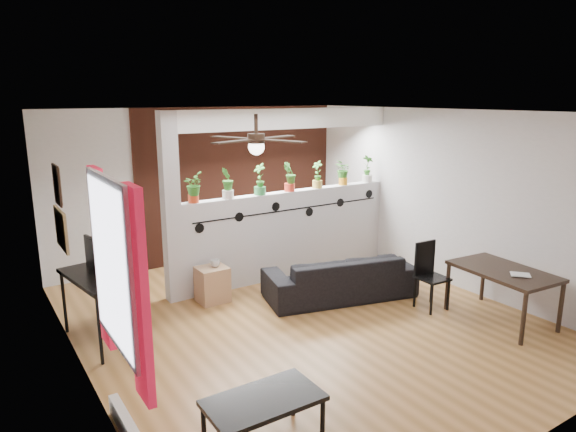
{
  "coord_description": "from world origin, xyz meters",
  "views": [
    {
      "loc": [
        -3.47,
        -4.99,
        2.79
      ],
      "look_at": [
        0.18,
        0.6,
        1.21
      ],
      "focal_mm": 32.0,
      "sensor_mm": 36.0,
      "label": 1
    }
  ],
  "objects_px": {
    "ceiling_fan": "(256,142)",
    "potted_plant_1": "(228,182)",
    "folding_chair": "(428,269)",
    "potted_plant_3": "(290,176)",
    "coffee_table": "(264,403)",
    "cup": "(215,263)",
    "potted_plant_5": "(343,172)",
    "cube_shelf": "(212,284)",
    "dining_table": "(503,275)",
    "potted_plant_6": "(368,168)",
    "potted_plant_4": "(317,174)",
    "computer_desk": "(100,281)",
    "potted_plant_2": "(260,178)",
    "office_chair": "(123,290)",
    "potted_plant_0": "(193,187)",
    "sofa": "(340,277)"
  },
  "relations": [
    {
      "from": "ceiling_fan",
      "to": "potted_plant_1",
      "type": "distance_m",
      "value": 2.02
    },
    {
      "from": "folding_chair",
      "to": "ceiling_fan",
      "type": "bearing_deg",
      "value": 173.39
    },
    {
      "from": "potted_plant_3",
      "to": "ceiling_fan",
      "type": "bearing_deg",
      "value": -131.63
    },
    {
      "from": "ceiling_fan",
      "to": "coffee_table",
      "type": "relative_size",
      "value": 1.27
    },
    {
      "from": "cup",
      "to": "coffee_table",
      "type": "distance_m",
      "value": 3.16
    },
    {
      "from": "potted_plant_5",
      "to": "cup",
      "type": "bearing_deg",
      "value": -172.26
    },
    {
      "from": "ceiling_fan",
      "to": "folding_chair",
      "type": "height_order",
      "value": "ceiling_fan"
    },
    {
      "from": "cube_shelf",
      "to": "dining_table",
      "type": "height_order",
      "value": "dining_table"
    },
    {
      "from": "potted_plant_6",
      "to": "potted_plant_4",
      "type": "bearing_deg",
      "value": 180.0
    },
    {
      "from": "potted_plant_6",
      "to": "computer_desk",
      "type": "height_order",
      "value": "potted_plant_6"
    },
    {
      "from": "potted_plant_2",
      "to": "office_chair",
      "type": "relative_size",
      "value": 0.51
    },
    {
      "from": "cup",
      "to": "folding_chair",
      "type": "height_order",
      "value": "folding_chair"
    },
    {
      "from": "potted_plant_0",
      "to": "folding_chair",
      "type": "bearing_deg",
      "value": -40.65
    },
    {
      "from": "potted_plant_2",
      "to": "potted_plant_3",
      "type": "relative_size",
      "value": 1.05
    },
    {
      "from": "sofa",
      "to": "folding_chair",
      "type": "relative_size",
      "value": 2.22
    },
    {
      "from": "ceiling_fan",
      "to": "potted_plant_5",
      "type": "xyz_separation_m",
      "value": [
        2.65,
        1.8,
        -0.75
      ]
    },
    {
      "from": "potted_plant_1",
      "to": "cup",
      "type": "bearing_deg",
      "value": -139.21
    },
    {
      "from": "potted_plant_5",
      "to": "dining_table",
      "type": "xyz_separation_m",
      "value": [
        0.24,
        -2.89,
        -0.96
      ]
    },
    {
      "from": "folding_chair",
      "to": "dining_table",
      "type": "bearing_deg",
      "value": -61.14
    },
    {
      "from": "cube_shelf",
      "to": "coffee_table",
      "type": "bearing_deg",
      "value": -108.04
    },
    {
      "from": "potted_plant_1",
      "to": "office_chair",
      "type": "distance_m",
      "value": 2.04
    },
    {
      "from": "potted_plant_4",
      "to": "cup",
      "type": "xyz_separation_m",
      "value": [
        -1.97,
        -0.34,
        -1.04
      ]
    },
    {
      "from": "potted_plant_3",
      "to": "potted_plant_5",
      "type": "bearing_deg",
      "value": -0.0
    },
    {
      "from": "potted_plant_3",
      "to": "cube_shelf",
      "type": "height_order",
      "value": "potted_plant_3"
    },
    {
      "from": "potted_plant_0",
      "to": "potted_plant_1",
      "type": "bearing_deg",
      "value": 0.0
    },
    {
      "from": "potted_plant_3",
      "to": "cube_shelf",
      "type": "distance_m",
      "value": 2.04
    },
    {
      "from": "sofa",
      "to": "computer_desk",
      "type": "height_order",
      "value": "computer_desk"
    },
    {
      "from": "potted_plant_1",
      "to": "sofa",
      "type": "distance_m",
      "value": 2.08
    },
    {
      "from": "potted_plant_0",
      "to": "computer_desk",
      "type": "height_order",
      "value": "potted_plant_0"
    },
    {
      "from": "computer_desk",
      "to": "coffee_table",
      "type": "distance_m",
      "value": 2.71
    },
    {
      "from": "ceiling_fan",
      "to": "potted_plant_4",
      "type": "distance_m",
      "value": 2.88
    },
    {
      "from": "sofa",
      "to": "coffee_table",
      "type": "height_order",
      "value": "sofa"
    },
    {
      "from": "folding_chair",
      "to": "potted_plant_2",
      "type": "bearing_deg",
      "value": 123.4
    },
    {
      "from": "cup",
      "to": "computer_desk",
      "type": "bearing_deg",
      "value": -166.65
    },
    {
      "from": "potted_plant_6",
      "to": "dining_table",
      "type": "bearing_deg",
      "value": -95.67
    },
    {
      "from": "potted_plant_5",
      "to": "sofa",
      "type": "bearing_deg",
      "value": -129.79
    },
    {
      "from": "potted_plant_2",
      "to": "computer_desk",
      "type": "distance_m",
      "value": 2.76
    },
    {
      "from": "potted_plant_3",
      "to": "office_chair",
      "type": "xyz_separation_m",
      "value": [
        -2.69,
        -0.28,
        -1.18
      ]
    },
    {
      "from": "office_chair",
      "to": "potted_plant_1",
      "type": "bearing_deg",
      "value": 9.86
    },
    {
      "from": "office_chair",
      "to": "coffee_table",
      "type": "bearing_deg",
      "value": -85.26
    },
    {
      "from": "sofa",
      "to": "office_chair",
      "type": "height_order",
      "value": "office_chair"
    },
    {
      "from": "potted_plant_2",
      "to": "potted_plant_4",
      "type": "distance_m",
      "value": 1.05
    },
    {
      "from": "dining_table",
      "to": "potted_plant_1",
      "type": "bearing_deg",
      "value": 129.05
    },
    {
      "from": "potted_plant_0",
      "to": "coffee_table",
      "type": "distance_m",
      "value": 3.64
    },
    {
      "from": "ceiling_fan",
      "to": "potted_plant_6",
      "type": "relative_size",
      "value": 2.57
    },
    {
      "from": "ceiling_fan",
      "to": "cube_shelf",
      "type": "distance_m",
      "value": 2.53
    },
    {
      "from": "ceiling_fan",
      "to": "coffee_table",
      "type": "distance_m",
      "value": 2.6
    },
    {
      "from": "potted_plant_2",
      "to": "cube_shelf",
      "type": "relative_size",
      "value": 0.95
    },
    {
      "from": "potted_plant_4",
      "to": "folding_chair",
      "type": "bearing_deg",
      "value": -81.25
    },
    {
      "from": "potted_plant_0",
      "to": "potted_plant_2",
      "type": "distance_m",
      "value": 1.05
    }
  ]
}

